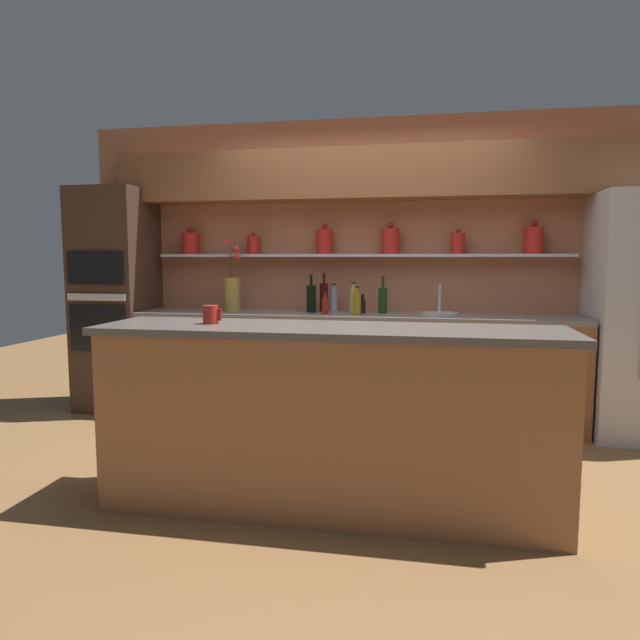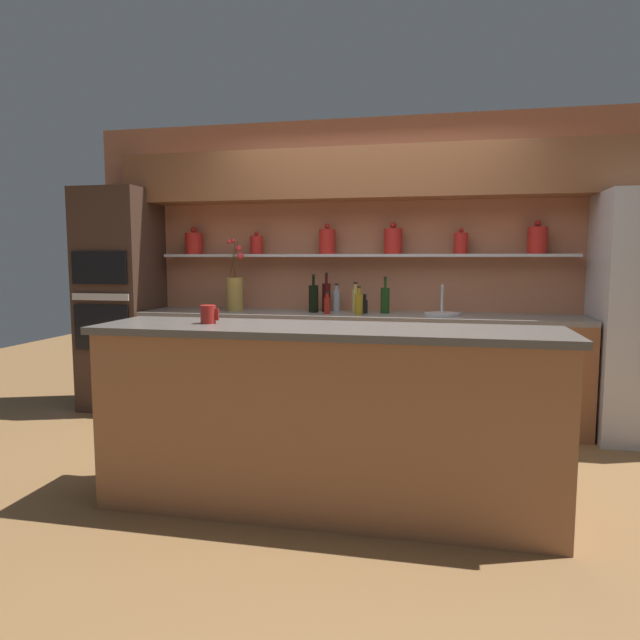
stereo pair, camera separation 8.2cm
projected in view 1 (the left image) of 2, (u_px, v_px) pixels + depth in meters
The scene contains 17 objects.
ground_plane at pixel (343, 473), 3.70m from camera, with size 12.00×12.00×0.00m, color brown.
back_wall_unit at pixel (369, 239), 5.02m from camera, with size 5.20×0.44×2.60m.
back_counter_unit at pixel (352, 367), 4.88m from camera, with size 3.71×0.62×0.92m.
island_counter at pixel (328, 419), 3.12m from camera, with size 2.53×0.61×1.02m.
oven_tower at pixel (116, 300), 5.22m from camera, with size 0.62×0.64×2.01m.
flower_vase at pixel (232, 291), 5.02m from camera, with size 0.15×0.15×0.64m.
sink_fixture at pixel (440, 312), 4.70m from camera, with size 0.30×0.30×0.25m.
bottle_wine_0 at pixel (383, 300), 4.82m from camera, with size 0.08×0.08×0.31m.
bottle_wine_1 at pixel (311, 298), 4.89m from camera, with size 0.08×0.08×0.33m.
bottle_spirit_2 at pixel (353, 300), 4.91m from camera, with size 0.06×0.06×0.26m.
bottle_sauce_3 at pixel (362, 305), 4.81m from camera, with size 0.05×0.05×0.16m.
bottle_spirit_4 at pixel (334, 300), 5.00m from camera, with size 0.07×0.07×0.24m.
bottle_oil_5 at pixel (357, 304), 4.67m from camera, with size 0.06×0.06×0.24m.
bottle_oil_6 at pixel (312, 301), 5.03m from camera, with size 0.06×0.06×0.23m.
bottle_sauce_7 at pixel (325, 305), 4.74m from camera, with size 0.05×0.05×0.19m.
bottle_wine_8 at pixel (324, 297), 4.98m from camera, with size 0.07×0.07×0.34m.
coffee_mug at pixel (211, 315), 3.19m from camera, with size 0.11×0.09×0.10m.
Camera 1 is at (0.53, -3.53, 1.39)m, focal length 32.00 mm.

